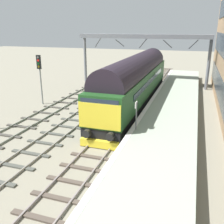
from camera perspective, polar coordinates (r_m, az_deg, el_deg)
The scene contains 9 objects.
ground_plane at distance 18.86m, azimuth 1.33°, elevation -3.18°, with size 140.00×140.00×0.00m, color gray.
track_main at distance 18.84m, azimuth 1.33°, elevation -3.02°, with size 2.50×60.00×0.15m.
track_adjacent_west at distance 20.07m, azimuth -8.27°, elevation -1.84°, with size 2.50×60.00×0.15m.
track_adjacent_far_west at distance 21.64m, azimuth -15.90°, elevation -0.86°, with size 2.50×60.00×0.15m.
station_platform at distance 18.04m, azimuth 12.35°, elevation -2.95°, with size 4.00×44.00×1.01m.
diesel_locomotive at distance 23.46m, azimuth 5.49°, elevation 7.40°, with size 2.74×19.32×4.68m.
signal_post_far at distance 24.53m, azimuth -16.05°, elevation 8.56°, with size 0.44×0.22×4.65m.
platform_number_sign at distance 15.27m, azimuth 5.51°, elevation 0.18°, with size 0.10×0.44×1.76m.
overhead_footbridge at distance 32.05m, azimuth 7.09°, elevation 16.21°, with size 16.00×2.00×6.29m.
Camera 1 is at (5.10, -16.77, 6.96)m, focal length 40.30 mm.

